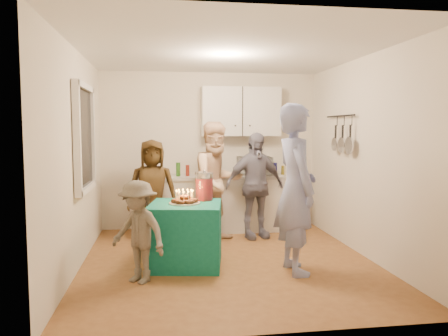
{
  "coord_description": "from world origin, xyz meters",
  "views": [
    {
      "loc": [
        -0.82,
        -5.31,
        1.65
      ],
      "look_at": [
        0.0,
        0.35,
        1.15
      ],
      "focal_mm": 35.0,
      "sensor_mm": 36.0,
      "label": 1
    }
  ],
  "objects": [
    {
      "name": "microwave",
      "position": [
        0.71,
        1.7,
        1.06
      ],
      "size": [
        0.55,
        0.38,
        0.3
      ],
      "primitive_type": "imported",
      "rotation": [
        0.0,
        0.0,
        0.03
      ],
      "color": "white",
      "rests_on": "countertop"
    },
    {
      "name": "back_wall",
      "position": [
        0.0,
        2.0,
        1.3
      ],
      "size": [
        3.6,
        3.6,
        0.0
      ],
      "primitive_type": "plane",
      "color": "silver",
      "rests_on": "floor"
    },
    {
      "name": "woman_back_left",
      "position": [
        -0.95,
        1.23,
        0.76
      ],
      "size": [
        0.76,
        0.51,
        1.51
      ],
      "primitive_type": "imported",
      "rotation": [
        0.0,
        0.0,
        0.05
      ],
      "color": "brown",
      "rests_on": "floor"
    },
    {
      "name": "woman_back_center",
      "position": [
        -0.0,
        1.05,
        0.89
      ],
      "size": [
        1.06,
        0.97,
        1.77
      ],
      "primitive_type": "imported",
      "rotation": [
        0.0,
        0.0,
        0.43
      ],
      "color": "tan",
      "rests_on": "floor"
    },
    {
      "name": "ceiling",
      "position": [
        0.0,
        0.0,
        2.6
      ],
      "size": [
        4.0,
        4.0,
        0.0
      ],
      "primitive_type": "plane",
      "color": "white",
      "rests_on": "floor"
    },
    {
      "name": "child_near_left",
      "position": [
        -1.07,
        -0.6,
        0.56
      ],
      "size": [
        0.81,
        0.78,
        1.11
      ],
      "primitive_type": "imported",
      "rotation": [
        0.0,
        0.0,
        -0.71
      ],
      "color": "#575046",
      "rests_on": "floor"
    },
    {
      "name": "pot_rack",
      "position": [
        1.72,
        0.7,
        1.6
      ],
      "size": [
        0.12,
        1.0,
        0.6
      ],
      "primitive_type": "cube",
      "color": "black",
      "rests_on": "right_wall"
    },
    {
      "name": "man_birthday",
      "position": [
        0.71,
        -0.5,
        0.98
      ],
      "size": [
        0.51,
        0.74,
        1.95
      ],
      "primitive_type": "imported",
      "rotation": [
        0.0,
        0.0,
        1.63
      ],
      "color": "#8D97CD",
      "rests_on": "floor"
    },
    {
      "name": "woman_back_right",
      "position": [
        0.59,
        1.15,
        0.81
      ],
      "size": [
        1.01,
        0.6,
        1.61
      ],
      "primitive_type": "imported",
      "rotation": [
        0.0,
        0.0,
        0.23
      ],
      "color": "black",
      "rests_on": "floor"
    },
    {
      "name": "floor",
      "position": [
        0.0,
        0.0,
        0.0
      ],
      "size": [
        4.0,
        4.0,
        0.0
      ],
      "primitive_type": "plane",
      "color": "brown",
      "rests_on": "ground"
    },
    {
      "name": "upper_cabinet",
      "position": [
        0.5,
        1.85,
        1.95
      ],
      "size": [
        1.3,
        0.3,
        0.8
      ],
      "primitive_type": "cube",
      "color": "white",
      "rests_on": "back_wall"
    },
    {
      "name": "punch_jar",
      "position": [
        -0.28,
        0.15,
        0.93
      ],
      "size": [
        0.22,
        0.22,
        0.34
      ],
      "primitive_type": "cylinder",
      "color": "red",
      "rests_on": "party_table"
    },
    {
      "name": "donut_cake",
      "position": [
        -0.54,
        -0.08,
        0.85
      ],
      "size": [
        0.38,
        0.38,
        0.18
      ],
      "primitive_type": null,
      "color": "#381C0C",
      "rests_on": "party_table"
    },
    {
      "name": "left_wall",
      "position": [
        -1.8,
        0.0,
        1.3
      ],
      "size": [
        4.0,
        4.0,
        0.0
      ],
      "primitive_type": "plane",
      "color": "silver",
      "rests_on": "floor"
    },
    {
      "name": "right_wall",
      "position": [
        1.8,
        0.0,
        1.3
      ],
      "size": [
        4.0,
        4.0,
        0.0
      ],
      "primitive_type": "plane",
      "color": "silver",
      "rests_on": "floor"
    },
    {
      "name": "countertop",
      "position": [
        0.2,
        1.7,
        0.89
      ],
      "size": [
        2.24,
        0.62,
        0.05
      ],
      "primitive_type": "cube",
      "color": "beige",
      "rests_on": "counter"
    },
    {
      "name": "window_night",
      "position": [
        -1.77,
        0.3,
        1.55
      ],
      "size": [
        0.04,
        1.0,
        1.2
      ],
      "primitive_type": "cube",
      "color": "black",
      "rests_on": "left_wall"
    },
    {
      "name": "counter",
      "position": [
        0.2,
        1.7,
        0.43
      ],
      "size": [
        2.2,
        0.58,
        0.86
      ],
      "primitive_type": "cube",
      "color": "white",
      "rests_on": "floor"
    },
    {
      "name": "party_table",
      "position": [
        -0.53,
        -0.07,
        0.38
      ],
      "size": [
        0.98,
        0.98,
        0.76
      ],
      "primitive_type": "cube",
      "rotation": [
        0.0,
        0.0,
        -0.16
      ],
      "color": "#106C5B",
      "rests_on": "floor"
    }
  ]
}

